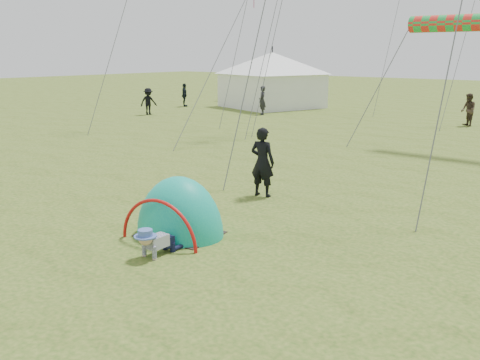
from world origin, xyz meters
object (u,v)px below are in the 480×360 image
Objects in this scene: crawling_toddler at (155,241)px; event_marquee at (272,78)px; popup_tent at (180,234)px; standing_adult at (262,162)px.

event_marquee reaches higher than crawling_toddler.
popup_tent is at bearing -40.75° from event_marquee.
event_marquee is (-14.74, 23.77, 1.69)m from crawling_toddler.
event_marquee is at bearing 121.04° from crawling_toddler.
event_marquee is (-13.70, 19.09, 1.07)m from standing_adult.
popup_tent is at bearing 89.58° from standing_adult.
popup_tent reaches higher than crawling_toddler.
popup_tent is 1.35× the size of standing_adult.
crawling_toddler is 1.29m from popup_tent.
crawling_toddler is at bearing -41.11° from event_marquee.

